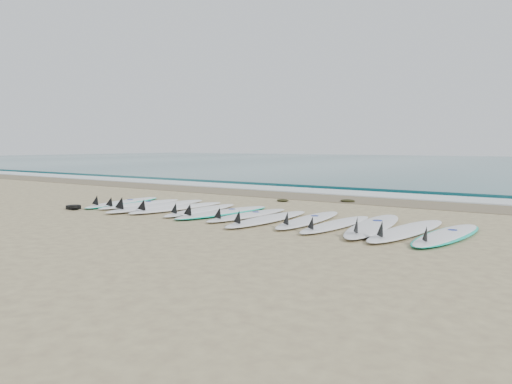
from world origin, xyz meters
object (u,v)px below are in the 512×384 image
Objects in this scene: surfboard_6 at (246,215)px; leash_coil at (74,207)px; surfboard_0 at (122,202)px; surfboard_12 at (447,235)px.

leash_coil is (-3.82, -1.12, -0.00)m from surfboard_6.
surfboard_0 is 7.38m from surfboard_12.
surfboard_0 reaches higher than leash_coil.
surfboard_12 reaches higher than leash_coil.
surfboard_6 is (3.67, -0.10, 0.00)m from surfboard_0.
surfboard_12 reaches higher than surfboard_6.
surfboard_0 is 5.59× the size of leash_coil.
surfboard_6 is 5.12× the size of leash_coil.
surfboard_12 is 7.61m from leash_coil.
surfboard_0 is 1.09× the size of surfboard_6.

